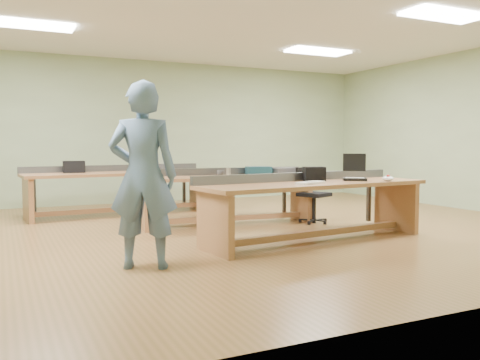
{
  "coord_description": "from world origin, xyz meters",
  "views": [
    {
      "loc": [
        -2.98,
        -6.61,
        1.24
      ],
      "look_at": [
        -0.12,
        -0.6,
        0.77
      ],
      "focal_mm": 38.0,
      "sensor_mm": 36.0,
      "label": 1
    }
  ],
  "objects_px": {
    "parts_bin_teal": "(259,171)",
    "parts_bin_grey": "(283,171)",
    "camera_bag": "(314,174)",
    "mug": "(220,173)",
    "task_chair": "(312,203)",
    "drinks_can": "(228,172)",
    "workbench_mid": "(226,188)",
    "person": "(143,176)",
    "laptop_base": "(355,179)",
    "workbench_back": "(120,182)",
    "workbench_front": "(314,197)"
  },
  "relations": [
    {
      "from": "laptop_base",
      "to": "workbench_front",
      "type": "bearing_deg",
      "value": -142.88
    },
    {
      "from": "person",
      "to": "task_chair",
      "type": "bearing_deg",
      "value": -127.83
    },
    {
      "from": "camera_bag",
      "to": "parts_bin_teal",
      "type": "xyz_separation_m",
      "value": [
        -0.05,
        1.51,
        -0.03
      ]
    },
    {
      "from": "workbench_front",
      "to": "parts_bin_teal",
      "type": "relative_size",
      "value": 8.46
    },
    {
      "from": "person",
      "to": "task_chair",
      "type": "distance_m",
      "value": 3.65
    },
    {
      "from": "parts_bin_grey",
      "to": "drinks_can",
      "type": "height_order",
      "value": "drinks_can"
    },
    {
      "from": "workbench_front",
      "to": "camera_bag",
      "type": "distance_m",
      "value": 0.38
    },
    {
      "from": "camera_bag",
      "to": "parts_bin_teal",
      "type": "height_order",
      "value": "camera_bag"
    },
    {
      "from": "parts_bin_teal",
      "to": "parts_bin_grey",
      "type": "distance_m",
      "value": 0.41
    },
    {
      "from": "workbench_front",
      "to": "workbench_mid",
      "type": "distance_m",
      "value": 1.77
    },
    {
      "from": "workbench_mid",
      "to": "drinks_can",
      "type": "bearing_deg",
      "value": -87.44
    },
    {
      "from": "workbench_mid",
      "to": "parts_bin_grey",
      "type": "distance_m",
      "value": 1.0
    },
    {
      "from": "parts_bin_grey",
      "to": "mug",
      "type": "distance_m",
      "value": 1.05
    },
    {
      "from": "camera_bag",
      "to": "parts_bin_teal",
      "type": "bearing_deg",
      "value": 108.54
    },
    {
      "from": "laptop_base",
      "to": "drinks_can",
      "type": "bearing_deg",
      "value": 160.14
    },
    {
      "from": "mug",
      "to": "drinks_can",
      "type": "distance_m",
      "value": 0.15
    },
    {
      "from": "laptop_base",
      "to": "workbench_mid",
      "type": "bearing_deg",
      "value": 158.34
    },
    {
      "from": "person",
      "to": "laptop_base",
      "type": "distance_m",
      "value": 3.07
    },
    {
      "from": "workbench_front",
      "to": "workbench_back",
      "type": "relative_size",
      "value": 0.98
    },
    {
      "from": "camera_bag",
      "to": "parts_bin_grey",
      "type": "relative_size",
      "value": 0.69
    },
    {
      "from": "workbench_back",
      "to": "task_chair",
      "type": "distance_m",
      "value": 3.38
    },
    {
      "from": "workbench_front",
      "to": "parts_bin_teal",
      "type": "bearing_deg",
      "value": 80.72
    },
    {
      "from": "parts_bin_teal",
      "to": "workbench_front",
      "type": "bearing_deg",
      "value": -92.97
    },
    {
      "from": "workbench_mid",
      "to": "task_chair",
      "type": "bearing_deg",
      "value": -14.22
    },
    {
      "from": "mug",
      "to": "drinks_can",
      "type": "height_order",
      "value": "drinks_can"
    },
    {
      "from": "workbench_front",
      "to": "workbench_mid",
      "type": "relative_size",
      "value": 1.15
    },
    {
      "from": "laptop_base",
      "to": "mug",
      "type": "bearing_deg",
      "value": 159.95
    },
    {
      "from": "workbench_front",
      "to": "workbench_mid",
      "type": "height_order",
      "value": "same"
    },
    {
      "from": "camera_bag",
      "to": "drinks_can",
      "type": "height_order",
      "value": "camera_bag"
    },
    {
      "from": "workbench_back",
      "to": "drinks_can",
      "type": "height_order",
      "value": "drinks_can"
    },
    {
      "from": "person",
      "to": "camera_bag",
      "type": "bearing_deg",
      "value": -141.18
    },
    {
      "from": "parts_bin_grey",
      "to": "drinks_can",
      "type": "distance_m",
      "value": 0.97
    },
    {
      "from": "workbench_front",
      "to": "parts_bin_grey",
      "type": "xyz_separation_m",
      "value": [
        0.48,
        1.61,
        0.24
      ]
    },
    {
      "from": "parts_bin_teal",
      "to": "task_chair",
      "type": "bearing_deg",
      "value": -32.94
    },
    {
      "from": "task_chair",
      "to": "parts_bin_teal",
      "type": "relative_size",
      "value": 2.29
    },
    {
      "from": "mug",
      "to": "camera_bag",
      "type": "bearing_deg",
      "value": -65.19
    },
    {
      "from": "camera_bag",
      "to": "drinks_can",
      "type": "bearing_deg",
      "value": 130.75
    },
    {
      "from": "workbench_front",
      "to": "camera_bag",
      "type": "xyz_separation_m",
      "value": [
        0.13,
        0.21,
        0.28
      ]
    },
    {
      "from": "workbench_back",
      "to": "person",
      "type": "bearing_deg",
      "value": -103.6
    },
    {
      "from": "workbench_mid",
      "to": "drinks_can",
      "type": "xyz_separation_m",
      "value": [
        -0.0,
        -0.1,
        0.26
      ]
    },
    {
      "from": "camera_bag",
      "to": "parts_bin_grey",
      "type": "bearing_deg",
      "value": 92.88
    },
    {
      "from": "workbench_back",
      "to": "laptop_base",
      "type": "bearing_deg",
      "value": -60.09
    },
    {
      "from": "laptop_base",
      "to": "camera_bag",
      "type": "relative_size",
      "value": 1.11
    },
    {
      "from": "workbench_mid",
      "to": "laptop_base",
      "type": "xyz_separation_m",
      "value": [
        1.15,
        -1.67,
        0.21
      ]
    },
    {
      "from": "person",
      "to": "laptop_base",
      "type": "relative_size",
      "value": 6.09
    },
    {
      "from": "workbench_mid",
      "to": "mug",
      "type": "relative_size",
      "value": 25.54
    },
    {
      "from": "parts_bin_grey",
      "to": "mug",
      "type": "bearing_deg",
      "value": 173.36
    },
    {
      "from": "task_chair",
      "to": "camera_bag",
      "type": "bearing_deg",
      "value": -145.77
    },
    {
      "from": "parts_bin_teal",
      "to": "drinks_can",
      "type": "distance_m",
      "value": 0.58
    },
    {
      "from": "person",
      "to": "mug",
      "type": "bearing_deg",
      "value": -105.75
    }
  ]
}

